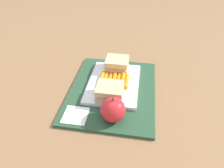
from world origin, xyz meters
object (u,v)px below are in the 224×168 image
carrot_sticks_bundle (114,80)px  sandwich_half_right (110,92)px  food_tray (114,83)px  sandwich_half_left (117,64)px  paper_napkin (76,115)px  apple (113,110)px

carrot_sticks_bundle → sandwich_half_right: bearing=0.1°
food_tray → carrot_sticks_bundle: (-0.00, -0.00, 0.01)m
food_tray → sandwich_half_left: sandwich_half_left is taller
sandwich_half_left → paper_napkin: 0.26m
paper_napkin → carrot_sticks_bundle: bearing=151.4°
food_tray → carrot_sticks_bundle: carrot_sticks_bundle is taller
food_tray → paper_napkin: (0.16, -0.09, -0.00)m
paper_napkin → apple: bearing=93.2°
food_tray → carrot_sticks_bundle: bearing=-172.0°
carrot_sticks_bundle → apple: size_ratio=1.24×
carrot_sticks_bundle → paper_napkin: size_ratio=1.44×
paper_napkin → food_tray: bearing=151.3°
food_tray → paper_napkin: bearing=-28.7°
sandwich_half_left → carrot_sticks_bundle: 0.08m
paper_napkin → sandwich_half_left: bearing=159.8°
sandwich_half_right → apple: 0.08m
sandwich_half_right → carrot_sticks_bundle: 0.08m
apple → paper_napkin: size_ratio=1.16×
apple → food_tray: bearing=-172.1°
paper_napkin → sandwich_half_right: bearing=133.1°
carrot_sticks_bundle → apple: apple is taller
food_tray → sandwich_half_left: (-0.08, 0.00, 0.03)m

